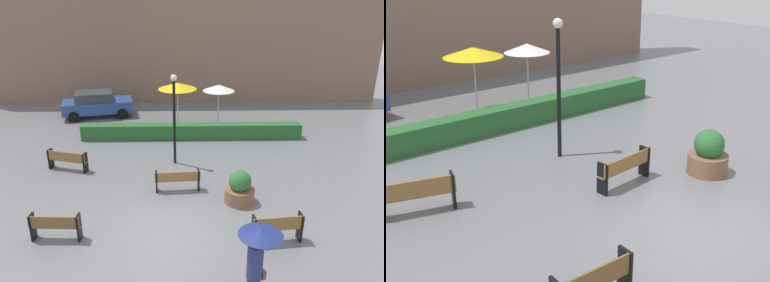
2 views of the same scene
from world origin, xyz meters
The scene contains 8 objects.
ground_plane centered at (0.00, 0.00, 0.00)m, with size 60.00×60.00×0.00m, color slate.
bench_mid_center centered at (0.32, 2.70, 0.51)m, with size 1.76×0.46×0.84m.
bench_far_left centered at (-4.46, 4.64, 0.52)m, with size 1.82×0.83×0.88m.
planter_pot centered at (2.59, 1.81, 0.53)m, with size 1.09×1.09×1.25m.
lamp_post centered at (0.16, 5.31, 2.46)m, with size 0.28×0.28×4.03m.
patio_umbrella_yellow centered at (0.23, 10.54, 2.33)m, with size 2.18×2.18×2.51m.
patio_umbrella_white centered at (2.56, 10.55, 2.20)m, with size 1.81×1.81×2.38m.
hedge_strip centered at (0.98, 8.40, 0.40)m, with size 11.48×0.70×0.79m, color #28602D.
Camera 2 is at (-7.74, -5.29, 5.61)m, focal length 44.98 mm.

